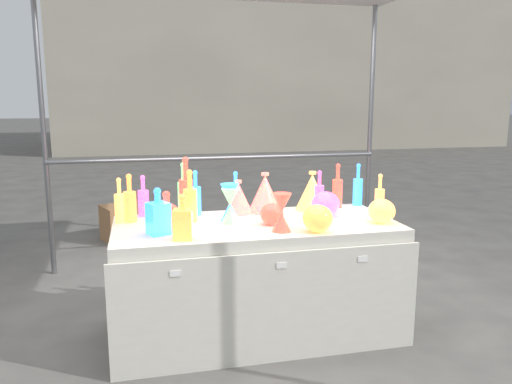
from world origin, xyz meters
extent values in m
plane|color=slate|center=(0.00, 0.00, 0.00)|extent=(80.00, 80.00, 0.00)
cylinder|color=gray|center=(-1.50, 1.50, 1.20)|extent=(0.04, 0.04, 2.40)
cylinder|color=gray|center=(1.50, 1.50, 1.20)|extent=(0.04, 0.04, 2.40)
cylinder|color=gray|center=(0.00, 1.47, 1.00)|extent=(3.00, 0.04, 0.04)
cube|color=silver|center=(0.00, 0.00, 0.38)|extent=(1.80, 0.80, 0.75)
cube|color=silver|center=(0.00, -0.42, 0.34)|extent=(1.84, 0.02, 0.68)
cube|color=white|center=(-0.55, -0.43, 0.60)|extent=(0.06, 0.00, 0.03)
cube|color=white|center=(0.05, -0.43, 0.60)|extent=(0.06, 0.00, 0.03)
cube|color=white|center=(0.55, -0.43, 0.60)|extent=(0.06, 0.00, 0.03)
cube|color=#BDB49E|center=(4.00, 14.00, 3.00)|extent=(14.00, 6.00, 6.00)
cube|color=#A8764C|center=(-0.87, 2.49, 0.19)|extent=(0.64, 0.56, 0.39)
cube|color=#A8764C|center=(0.54, 2.33, 0.03)|extent=(0.81, 0.66, 0.06)
camera|label=1|loc=(-0.71, -3.04, 1.53)|focal=35.00mm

